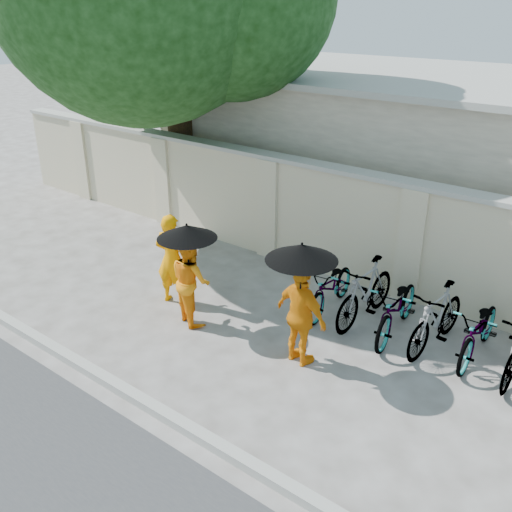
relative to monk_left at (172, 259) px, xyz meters
The scene contains 14 objects.
ground 1.47m from the monk_left, 25.06° to the right, with size 80.00×80.00×0.00m, color #A6A39F.
kerb 2.60m from the monk_left, 63.27° to the right, with size 40.00×0.16×0.12m, color #A3A39B.
compound_wall 3.42m from the monk_left, 51.62° to the left, with size 20.00×0.30×2.00m, color #C2B79B.
building_behind 7.23m from the monk_left, 64.28° to the left, with size 14.00×6.00×3.20m, color beige.
monk_left is the anchor object (origin of this frame).
monk_center 0.75m from the monk_left, 20.74° to the right, with size 0.70×0.55×1.45m, color orange.
parasol_center 1.14m from the monk_left, 24.72° to the right, with size 0.93×0.93×0.88m.
monk_right 2.74m from the monk_left, ahead, with size 0.90×0.37×1.53m, color orange.
parasol_right 2.93m from the monk_left, ahead, with size 0.98×0.98×1.02m.
bike_0 2.72m from the monk_left, 31.62° to the left, with size 0.57×1.63×0.86m, color #A1A1A1.
bike_1 3.25m from the monk_left, 26.74° to the left, with size 0.49×1.73×1.04m, color #A1A1A1.
bike_2 3.77m from the monk_left, 21.58° to the left, with size 0.61×1.75×0.92m, color #A1A1A1.
bike_3 4.34m from the monk_left, 18.98° to the left, with size 0.47×1.66×1.00m, color #A1A1A1.
bike_4 4.96m from the monk_left, 18.15° to the left, with size 0.58×1.67×0.88m, color #A1A1A1.
Camera 1 is at (5.39, -5.45, 4.81)m, focal length 40.00 mm.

